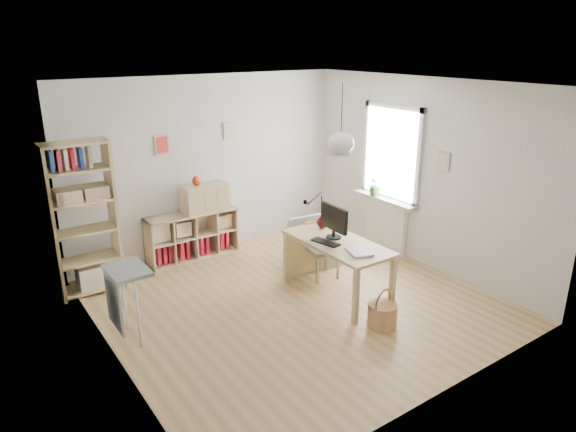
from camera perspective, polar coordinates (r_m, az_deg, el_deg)
ground at (r=6.64m, az=0.79°, el=-9.46°), size 4.50×4.50×0.00m
room_shell at (r=6.18m, az=5.88°, el=8.04°), size 4.50×4.50×4.50m
window_unit at (r=7.94m, az=11.48°, el=6.86°), size 0.07×1.16×1.46m
radiator at (r=8.22m, az=10.80°, el=-1.02°), size 0.10×0.80×0.80m
windowsill at (r=8.05m, az=10.73°, el=1.79°), size 0.22×1.20×0.06m
desk at (r=6.56m, az=5.49°, el=-3.56°), size 0.70×1.50×0.75m
cube_shelf at (r=7.96m, az=-10.80°, el=-2.48°), size 1.40×0.38×0.72m
tall_bookshelf at (r=6.99m, az=-21.91°, el=0.30°), size 0.80×0.38×2.00m
side_table at (r=5.83m, az=-17.93°, el=-7.35°), size 0.40×0.55×0.85m
chair at (r=7.18m, az=3.62°, el=-3.33°), size 0.44×0.44×0.78m
wicker_basket at (r=6.15m, az=10.44°, el=-10.67°), size 0.34×0.34×0.47m
storage_chest at (r=7.66m, az=3.12°, el=-3.67°), size 0.71×0.78×0.67m
monitor at (r=6.55m, az=5.15°, el=-0.46°), size 0.20×0.49×0.43m
keyboard at (r=6.46m, az=4.19°, el=-2.93°), size 0.22×0.40×0.02m
task_lamp at (r=6.93m, az=2.79°, el=1.05°), size 0.39×0.14×0.41m
yarn_ball at (r=6.94m, az=3.88°, el=-0.70°), size 0.16×0.16×0.16m
paper_tray at (r=6.20m, az=7.91°, el=-3.96°), size 0.33×0.37×0.03m
drawer_chest at (r=7.83m, az=-9.21°, el=2.06°), size 0.71×0.34×0.40m
red_vase at (r=7.70m, az=-10.13°, el=3.87°), size 0.13×0.13×0.15m
potted_plant at (r=8.12m, az=9.73°, el=3.46°), size 0.31×0.27×0.34m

